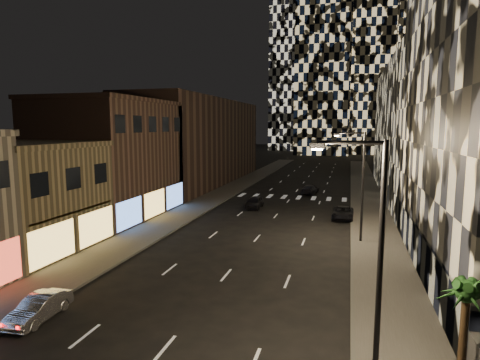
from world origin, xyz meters
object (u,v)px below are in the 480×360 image
Objects in this scene: car_dark_rightlane at (343,213)px; streetlight_far at (360,179)px; streetlight_near at (373,252)px; car_silver_parked at (39,308)px; palm_tree at (466,300)px; car_dark_midlane at (254,202)px; car_dark_oncoming at (310,189)px.

streetlight_far is at bearing -79.74° from car_dark_rightlane.
car_dark_rightlane is at bearing 99.12° from streetlight_far.
streetlight_near is 16.36m from car_silver_parked.
palm_tree is at bearing 14.48° from streetlight_near.
car_dark_midlane is 13.04m from car_dark_oncoming.
car_dark_rightlane is at bearing 92.73° from streetlight_near.
palm_tree is at bearing -79.60° from car_dark_rightlane.
car_dark_oncoming is at bearing 104.92° from streetlight_far.
streetlight_near is 2.11× the size of palm_tree.
car_silver_parked is at bearing 85.12° from car_dark_oncoming.
streetlight_near and streetlight_far have the same top height.
car_dark_rightlane is at bearing 59.00° from car_silver_parked.
streetlight_near is at bearing -165.52° from palm_tree.
car_dark_rightlane reaches higher than car_silver_parked.
car_dark_oncoming reaches higher than car_silver_parked.
car_silver_parked is at bearing -116.88° from car_dark_rightlane.
car_dark_midlane is at bearing 79.24° from car_silver_parked.
streetlight_far is 2.11× the size of palm_tree.
streetlight_near reaches higher than palm_tree.
streetlight_far is at bearing 46.55° from car_silver_parked.
car_dark_oncoming is at bearing 102.42° from palm_tree.
palm_tree is (3.15, 0.81, -1.68)m from streetlight_near.
streetlight_far is 24.43m from car_silver_parked.
car_dark_midlane is 0.97× the size of palm_tree.
car_dark_midlane is 0.91× the size of car_dark_oncoming.
streetlight_far reaches higher than car_silver_parked.
streetlight_near reaches higher than car_dark_rightlane.
car_dark_rightlane is 1.06× the size of palm_tree.
car_dark_midlane is at bearing 110.15° from streetlight_near.
streetlight_near is 3.66m from palm_tree.
streetlight_far is (0.00, 20.00, 0.00)m from streetlight_near.
car_silver_parked is at bearing -130.47° from streetlight_far.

